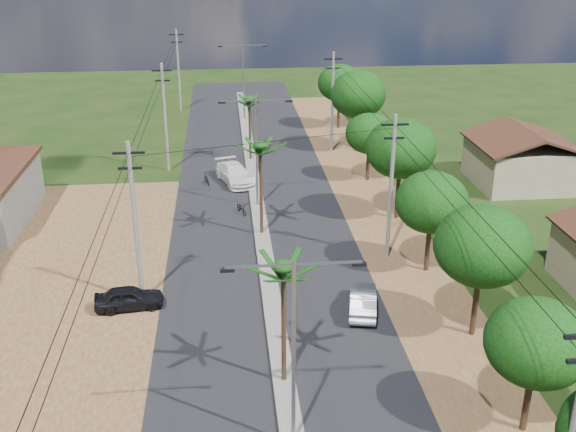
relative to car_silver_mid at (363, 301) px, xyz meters
name	(u,v)px	position (x,y,z in m)	size (l,w,h in m)	color
road	(267,269)	(-4.70, 5.32, -0.62)	(12.00, 110.00, 0.04)	black
median	(264,247)	(-4.70, 8.32, -0.55)	(1.00, 90.00, 0.18)	#605E56
dirt_shoulder_east	(407,263)	(3.80, 5.32, -0.63)	(5.00, 90.00, 0.03)	#4F331B
house_east_far	(521,155)	(16.30, 18.32, 1.75)	(7.60, 7.50, 4.60)	gray
tree_east_b	(537,343)	(4.60, -9.68, 3.47)	(4.00, 4.00, 5.83)	black
tree_east_c	(482,246)	(5.00, -2.68, 4.22)	(4.60, 4.60, 6.83)	black
tree_east_d	(432,202)	(4.70, 4.32, 3.70)	(4.20, 4.20, 6.13)	black
tree_east_e	(401,148)	(4.90, 12.32, 4.45)	(4.80, 4.80, 7.14)	black
tree_east_f	(369,134)	(4.50, 20.32, 3.25)	(3.80, 3.80, 5.52)	black
tree_east_g	(358,94)	(5.10, 28.32, 4.60)	(5.00, 5.00, 7.38)	black
tree_east_h	(339,83)	(4.80, 36.32, 4.00)	(4.40, 4.40, 6.52)	black
palm_median_near	(284,272)	(-4.70, -5.68, 4.90)	(2.00, 2.00, 6.15)	black
palm_median_mid	(260,150)	(-4.70, 10.32, 5.26)	(2.00, 2.00, 6.55)	black
palm_median_far	(249,102)	(-4.70, 26.32, 4.62)	(2.00, 2.00, 5.85)	black
streetlight_near	(294,341)	(-4.70, -9.68, 4.14)	(5.10, 0.18, 8.00)	gray
streetlight_mid	(256,144)	(-4.70, 15.32, 4.14)	(5.10, 0.18, 8.00)	gray
streetlight_far	(243,76)	(-4.70, 40.32, 4.14)	(5.10, 0.18, 8.00)	gray
utility_pole_w_b	(135,220)	(-11.70, 2.32, 4.12)	(1.60, 0.24, 9.00)	#605E56
utility_pole_w_c	(165,115)	(-11.70, 24.32, 4.12)	(1.60, 0.24, 9.00)	#605E56
utility_pole_w_d	(178,68)	(-11.70, 45.32, 4.12)	(1.60, 0.24, 9.00)	#605E56
utility_pole_e_b	(391,185)	(2.80, 6.32, 4.12)	(1.60, 0.24, 9.00)	#605E56
utility_pole_e_c	(332,100)	(2.80, 28.32, 4.12)	(1.60, 0.24, 9.00)	#605E56
car_silver_mid	(363,301)	(0.00, 0.00, 0.00)	(1.36, 3.89, 1.28)	#A7AAAF
car_white_far	(235,174)	(-6.20, 20.65, 0.10)	(2.08, 5.11, 1.48)	silver
car_parked_dark	(129,298)	(-12.28, 1.52, -0.02)	(1.45, 3.62, 1.23)	black
moto_rider_west_a	(242,208)	(-5.90, 14.10, -0.22)	(0.56, 1.61, 0.84)	black
moto_rider_west_b	(207,180)	(-8.46, 20.42, -0.20)	(0.42, 1.48, 0.89)	black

